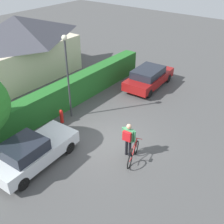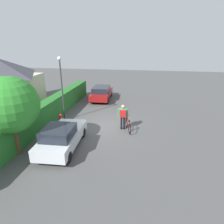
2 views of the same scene
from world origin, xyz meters
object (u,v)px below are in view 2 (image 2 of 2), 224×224
(person_rider, at_px, (123,115))
(bicycle, at_px, (128,125))
(tree_kerbside, at_px, (10,105))
(street_lamp, at_px, (61,81))
(parked_car_far, at_px, (102,93))
(parked_car_near, at_px, (62,137))
(fire_hydrant, at_px, (61,119))

(person_rider, bearing_deg, bicycle, -108.02)
(bicycle, bearing_deg, tree_kerbside, 124.75)
(person_rider, relative_size, street_lamp, 0.37)
(street_lamp, distance_m, tree_kerbside, 4.81)
(bicycle, relative_size, tree_kerbside, 0.40)
(parked_car_far, distance_m, street_lamp, 6.59)
(parked_car_near, relative_size, bicycle, 2.50)
(person_rider, relative_size, fire_hydrant, 2.14)
(parked_car_far, height_order, person_rider, person_rider)
(tree_kerbside, relative_size, fire_hydrant, 5.08)
(bicycle, relative_size, fire_hydrant, 2.04)
(parked_car_near, relative_size, tree_kerbside, 1.00)
(parked_car_near, bearing_deg, fire_hydrant, 25.44)
(parked_car_near, height_order, parked_car_far, parked_car_near)
(parked_car_near, distance_m, tree_kerbside, 3.02)
(parked_car_far, bearing_deg, street_lamp, 165.77)
(parked_car_near, relative_size, person_rider, 2.38)
(parked_car_far, height_order, street_lamp, street_lamp)
(person_rider, height_order, tree_kerbside, tree_kerbside)
(fire_hydrant, bearing_deg, parked_car_far, -12.23)
(parked_car_far, xyz_separation_m, person_rider, (-6.86, -3.00, 0.33))
(parked_car_near, height_order, person_rider, person_rider)
(parked_car_far, height_order, bicycle, parked_car_far)
(street_lamp, height_order, fire_hydrant, street_lamp)
(person_rider, distance_m, fire_hydrant, 4.52)
(person_rider, height_order, fire_hydrant, person_rider)
(parked_car_near, height_order, bicycle, parked_car_near)
(street_lamp, bearing_deg, tree_kerbside, 173.21)
(parked_car_near, bearing_deg, person_rider, -44.68)
(bicycle, xyz_separation_m, fire_hydrant, (0.19, 4.85, 0.04))
(parked_car_far, bearing_deg, parked_car_near, -179.98)
(parked_car_near, xyz_separation_m, person_rider, (3.03, -3.00, 0.34))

